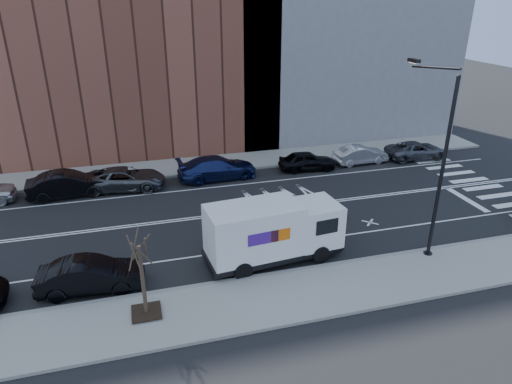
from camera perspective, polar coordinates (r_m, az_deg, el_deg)
ground at (r=27.98m, az=-0.03°, el=-2.35°), size 120.00×120.00×0.00m
sidewalk_near at (r=20.79m, az=6.63°, el=-12.43°), size 44.00×3.60×0.15m
sidewalk_far at (r=35.85m, az=-3.81°, el=3.71°), size 44.00×3.60×0.15m
curb_near at (r=22.15m, az=4.89°, el=-9.80°), size 44.00×0.25×0.17m
curb_far at (r=34.20m, az=-3.18°, el=2.73°), size 44.00×0.25×0.17m
crosswalk at (r=35.42m, az=25.77°, el=0.93°), size 3.00×14.00×0.01m
road_markings at (r=27.98m, az=-0.03°, el=-2.34°), size 40.00×8.60×0.01m
bldg_brick at (r=39.88m, az=-18.61°, el=20.69°), size 26.00×10.00×22.00m
streetlight at (r=23.24m, az=21.72°, el=3.92°), size 0.44×4.02×9.34m
street_tree at (r=19.18m, az=-13.88°, el=-11.46°), size 1.20×1.20×3.75m
fedex_van at (r=22.29m, az=2.12°, el=-4.87°), size 6.97×2.96×3.10m
far_parked_b at (r=32.12m, az=-22.45°, el=0.92°), size 5.20×2.18×1.67m
far_parked_c at (r=32.06m, az=-16.04°, el=1.61°), size 5.59×3.12×1.48m
far_parked_d at (r=32.67m, az=-4.88°, el=3.04°), size 5.77×2.66×1.63m
far_parked_e at (r=34.43m, az=6.40°, el=3.89°), size 4.36×2.09×1.44m
far_parked_f at (r=36.53m, az=12.95°, el=4.57°), size 4.33×1.68×1.41m
far_parked_g at (r=38.88m, az=19.40°, el=4.94°), size 5.01×2.50×1.36m
driving_sedan at (r=26.40m, az=5.43°, el=-2.41°), size 4.35×1.53×1.43m
near_parked_rear_a at (r=21.83m, az=-19.95°, el=-9.77°), size 4.68×1.89×1.51m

